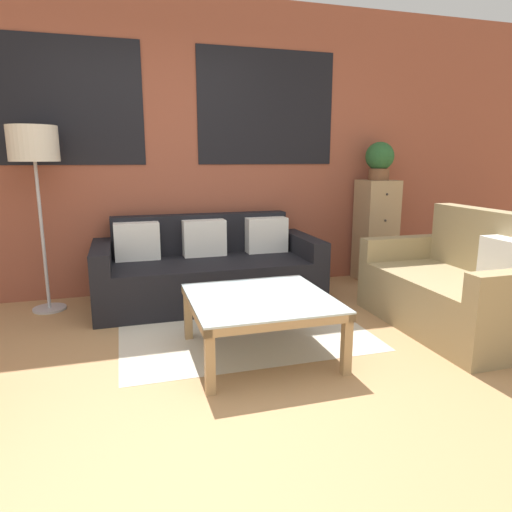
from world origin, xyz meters
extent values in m
plane|color=#AD7F51|center=(0.00, 0.00, 0.00)|extent=(16.00, 16.00, 0.00)
cube|color=brown|center=(0.00, 2.44, 1.40)|extent=(8.40, 0.08, 2.80)
cube|color=black|center=(-0.95, 2.39, 1.80)|extent=(1.40, 0.01, 1.10)
cube|color=black|center=(0.95, 2.39, 1.80)|extent=(1.40, 0.01, 1.10)
cube|color=beige|center=(0.35, 1.23, 0.00)|extent=(1.85, 1.57, 0.00)
cube|color=black|center=(0.24, 1.82, 0.20)|extent=(1.70, 0.72, 0.40)
cube|color=black|center=(0.24, 2.26, 0.39)|extent=(1.70, 0.16, 0.78)
cube|color=black|center=(-0.69, 1.90, 0.29)|extent=(0.16, 0.88, 0.58)
cube|color=black|center=(1.17, 1.90, 0.29)|extent=(0.16, 0.88, 0.58)
cube|color=white|center=(-0.38, 2.10, 0.57)|extent=(0.40, 0.16, 0.34)
cube|color=white|center=(0.24, 2.10, 0.57)|extent=(0.40, 0.16, 0.34)
cube|color=white|center=(0.86, 2.10, 0.57)|extent=(0.40, 0.16, 0.34)
cube|color=#99845B|center=(1.84, 0.72, 0.21)|extent=(0.64, 1.16, 0.42)
cube|color=#99845B|center=(2.24, 0.72, 0.46)|extent=(0.16, 1.16, 0.92)
cube|color=#99845B|center=(1.92, 1.37, 0.31)|extent=(0.80, 0.14, 0.62)
cube|color=white|center=(2.08, 0.36, 0.59)|extent=(0.16, 0.40, 0.34)
cube|color=silver|center=(0.35, 0.65, 0.41)|extent=(0.92, 0.92, 0.01)
cube|color=tan|center=(0.35, 0.21, 0.38)|extent=(0.92, 0.05, 0.05)
cube|color=tan|center=(0.35, 1.09, 0.38)|extent=(0.92, 0.05, 0.05)
cube|color=tan|center=(-0.09, 0.65, 0.38)|extent=(0.05, 0.92, 0.05)
cube|color=tan|center=(0.79, 0.65, 0.38)|extent=(0.05, 0.92, 0.05)
cube|color=tan|center=(-0.08, 0.23, 0.20)|extent=(0.05, 0.06, 0.40)
cube|color=tan|center=(0.77, 0.23, 0.20)|extent=(0.05, 0.06, 0.40)
cube|color=tan|center=(-0.08, 1.08, 0.20)|extent=(0.05, 0.06, 0.40)
cube|color=tan|center=(0.77, 1.08, 0.20)|extent=(0.05, 0.06, 0.40)
cylinder|color=#B2B2B7|center=(-1.16, 2.08, 0.01)|extent=(0.28, 0.28, 0.02)
cylinder|color=#B2B2B7|center=(-1.16, 2.08, 0.65)|extent=(0.03, 0.03, 1.26)
cylinder|color=beige|center=(-1.16, 2.08, 1.43)|extent=(0.40, 0.40, 0.29)
cube|color=tan|center=(2.12, 2.18, 0.54)|extent=(0.37, 0.35, 1.08)
sphere|color=#38332D|center=(2.12, 2.00, 0.95)|extent=(0.02, 0.02, 0.02)
sphere|color=#38332D|center=(2.12, 2.00, 0.68)|extent=(0.02, 0.02, 0.02)
sphere|color=#38332D|center=(2.12, 2.00, 0.41)|extent=(0.02, 0.02, 0.02)
sphere|color=#38332D|center=(2.12, 2.00, 0.14)|extent=(0.02, 0.02, 0.02)
cylinder|color=brown|center=(2.12, 2.18, 1.14)|extent=(0.21, 0.21, 0.12)
sphere|color=#285B2D|center=(2.12, 2.18, 1.33)|extent=(0.30, 0.30, 0.30)
camera|label=1|loc=(-0.50, -2.12, 1.31)|focal=32.00mm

